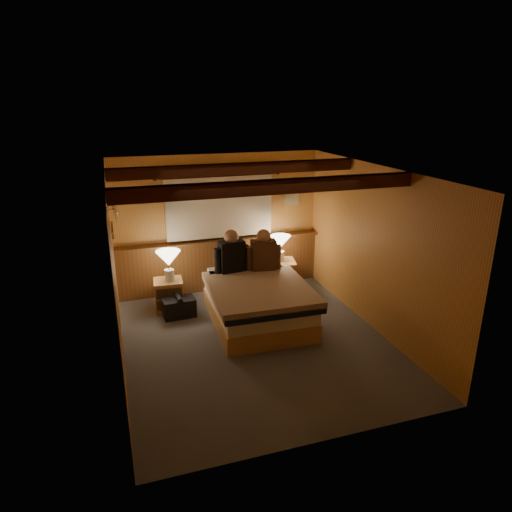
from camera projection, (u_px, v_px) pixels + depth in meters
name	position (u px, v px, depth m)	size (l,w,h in m)	color
floor	(256.00, 342.00, 6.46)	(4.20, 4.20, 0.00)	#4C525A
ceiling	(256.00, 171.00, 5.68)	(4.20, 4.20, 0.00)	#CA8A4C
wall_back	(219.00, 223.00, 7.96)	(3.60, 3.60, 0.00)	#DA974E
wall_left	(115.00, 277.00, 5.55)	(4.20, 4.20, 0.00)	#DA974E
wall_right	(374.00, 249.00, 6.59)	(4.20, 4.20, 0.00)	#DA974E
wall_front	(326.00, 335.00, 4.18)	(3.60, 3.60, 0.00)	#DA974E
wainscot	(221.00, 263.00, 8.13)	(3.60, 0.23, 0.94)	brown
curtain_window	(219.00, 206.00, 7.79)	(2.18, 0.09, 1.11)	#3F1E0F
ceiling_beams	(252.00, 177.00, 5.84)	(3.60, 1.65, 0.16)	#3F1E0F
coat_rail	(115.00, 211.00, 6.84)	(0.05, 0.55, 0.24)	silver
framed_print	(292.00, 199.00, 8.22)	(0.30, 0.04, 0.25)	tan
bed	(258.00, 302.00, 6.93)	(1.51, 1.90, 0.63)	tan
nightstand_left	(169.00, 295.00, 7.41)	(0.48, 0.44, 0.50)	tan
nightstand_right	(280.00, 276.00, 8.05)	(0.62, 0.57, 0.58)	tan
lamp_left	(169.00, 260.00, 7.18)	(0.39, 0.39, 0.51)	white
lamp_right	(280.00, 243.00, 7.87)	(0.35, 0.35, 0.46)	white
person_left	(232.00, 254.00, 7.27)	(0.58, 0.27, 0.71)	black
person_right	(264.00, 253.00, 7.34)	(0.57, 0.28, 0.70)	#482E1C
duffel_bag	(179.00, 307.00, 7.17)	(0.52, 0.33, 0.36)	black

